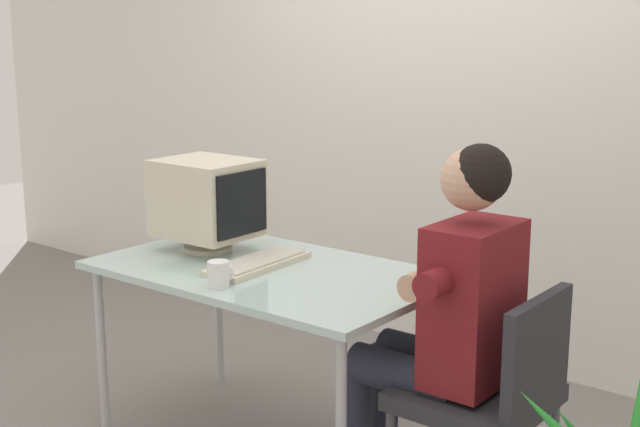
# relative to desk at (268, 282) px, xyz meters

# --- Properties ---
(wall_back) EXTENTS (8.00, 0.10, 3.00)m
(wall_back) POSITION_rel_desk_xyz_m (0.30, 1.40, 0.82)
(wall_back) COLOR silver
(wall_back) RESTS_ON ground_plane
(desk) EXTENTS (1.33, 0.79, 0.74)m
(desk) POSITION_rel_desk_xyz_m (0.00, 0.00, 0.00)
(desk) COLOR #B7B7BC
(desk) RESTS_ON ground_plane
(crt_monitor) EXTENTS (0.40, 0.32, 0.38)m
(crt_monitor) POSITION_rel_desk_xyz_m (-0.37, 0.05, 0.27)
(crt_monitor) COLOR beige
(crt_monitor) RESTS_ON desk
(keyboard) EXTENTS (0.19, 0.47, 0.03)m
(keyboard) POSITION_rel_desk_xyz_m (-0.04, -0.01, 0.07)
(keyboard) COLOR beige
(keyboard) RESTS_ON desk
(office_chair) EXTENTS (0.46, 0.46, 0.83)m
(office_chair) POSITION_rel_desk_xyz_m (0.95, 0.03, -0.20)
(office_chair) COLOR #4C4C51
(office_chair) RESTS_ON ground_plane
(person_seated) EXTENTS (0.69, 0.55, 1.29)m
(person_seated) POSITION_rel_desk_xyz_m (0.76, 0.03, 0.02)
(person_seated) COLOR maroon
(person_seated) RESTS_ON ground_plane
(desk_mug) EXTENTS (0.08, 0.09, 0.10)m
(desk_mug) POSITION_rel_desk_xyz_m (0.03, -0.29, 0.10)
(desk_mug) COLOR white
(desk_mug) RESTS_ON desk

